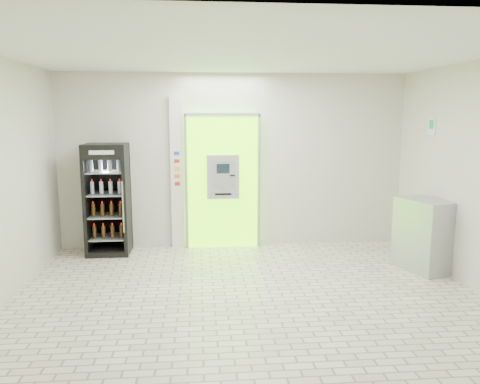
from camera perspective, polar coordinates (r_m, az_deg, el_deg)
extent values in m
plane|color=beige|center=(6.07, 1.06, -12.83)|extent=(6.00, 6.00, 0.00)
plane|color=beige|center=(8.15, -0.76, 3.79)|extent=(6.00, 0.00, 6.00)
plane|color=beige|center=(3.25, 5.81, -4.90)|extent=(6.00, 0.00, 6.00)
plane|color=white|center=(5.66, 1.16, 16.52)|extent=(6.00, 6.00, 0.00)
cube|color=#73FB08|center=(8.11, -2.13, 1.27)|extent=(1.20, 0.12, 2.30)
cube|color=gray|center=(7.96, -2.16, 9.42)|extent=(1.28, 0.04, 0.06)
cube|color=gray|center=(8.03, -6.60, 1.13)|extent=(0.04, 0.04, 2.30)
cube|color=gray|center=(8.10, 2.35, 1.25)|extent=(0.04, 0.04, 2.30)
cube|color=black|center=(8.18, -1.38, -3.29)|extent=(0.62, 0.01, 0.67)
cube|color=black|center=(7.97, -4.61, 7.10)|extent=(0.22, 0.01, 0.18)
cube|color=#A3A5AA|center=(7.99, -2.10, 1.87)|extent=(0.55, 0.12, 0.75)
cube|color=black|center=(7.90, -2.08, 2.88)|extent=(0.22, 0.01, 0.16)
cube|color=gray|center=(7.94, -2.07, 0.87)|extent=(0.16, 0.01, 0.12)
cube|color=black|center=(7.93, -0.92, 2.03)|extent=(0.09, 0.01, 0.02)
cube|color=black|center=(7.97, -2.06, -0.26)|extent=(0.28, 0.01, 0.03)
cube|color=silver|center=(8.11, -7.66, 2.26)|extent=(0.22, 0.10, 2.60)
cube|color=#193FB2|center=(8.02, -7.73, 4.69)|extent=(0.09, 0.01, 0.06)
cube|color=red|center=(8.03, -7.71, 3.77)|extent=(0.09, 0.01, 0.06)
cube|color=yellow|center=(8.04, -7.69, 2.85)|extent=(0.09, 0.01, 0.06)
cube|color=orange|center=(8.06, -7.67, 1.93)|extent=(0.09, 0.01, 0.06)
cube|color=red|center=(8.08, -7.65, 1.01)|extent=(0.09, 0.01, 0.06)
cube|color=black|center=(8.03, -15.83, -0.85)|extent=(0.69, 0.63, 1.83)
cube|color=black|center=(8.31, -15.47, -0.50)|extent=(0.69, 0.05, 1.83)
cube|color=red|center=(7.63, -16.53, 4.64)|extent=(0.67, 0.01, 0.22)
cube|color=white|center=(7.63, -16.54, 4.64)|extent=(0.39, 0.01, 0.06)
cube|color=black|center=(8.23, -15.56, -6.83)|extent=(0.69, 0.63, 0.09)
cylinder|color=gray|center=(7.67, -14.08, -1.80)|extent=(0.02, 0.02, 0.83)
cube|color=gray|center=(8.17, -15.63, -5.28)|extent=(0.58, 0.54, 0.02)
cube|color=gray|center=(8.09, -15.75, -2.77)|extent=(0.58, 0.54, 0.02)
cube|color=gray|center=(8.02, -15.86, -0.20)|extent=(0.58, 0.54, 0.02)
cube|color=gray|center=(7.97, -15.98, 2.40)|extent=(0.58, 0.54, 0.02)
cube|color=#A3A5AA|center=(7.49, 21.56, -4.87)|extent=(0.75, 0.93, 1.07)
cube|color=gray|center=(7.37, 19.70, -4.57)|extent=(0.24, 0.75, 0.01)
cube|color=white|center=(7.86, 22.36, 7.41)|extent=(0.02, 0.22, 0.26)
cube|color=#0C8C47|center=(7.85, 22.30, 7.64)|extent=(0.00, 0.14, 0.14)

